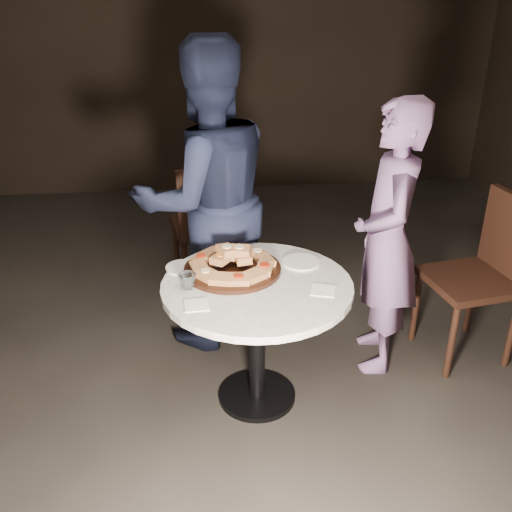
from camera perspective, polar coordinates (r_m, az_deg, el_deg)
The scene contains 13 objects.
floor at distance 3.43m, azimuth -1.40°, elevation -12.69°, with size 7.00×7.00×0.00m, color black.
table at distance 2.99m, azimuth 0.10°, elevation -5.03°, with size 1.24×1.24×0.74m.
serving_board at distance 3.03m, azimuth -2.37°, elevation -1.32°, with size 0.52×0.52×0.02m, color black.
focaccia_pile at distance 3.02m, azimuth -2.38°, elevation -0.49°, with size 0.46×0.45×0.12m.
plate_left at distance 3.09m, azimuth -7.37°, elevation -1.13°, with size 0.18×0.18×0.01m, color white.
plate_right at distance 3.13m, azimuth 4.54°, elevation -0.60°, with size 0.21×0.21×0.01m, color white.
water_glass at distance 2.87m, azimuth -6.83°, elevation -2.50°, with size 0.09×0.09×0.08m, color silver.
napkin_near at distance 2.74m, azimuth -5.96°, elevation -4.91°, with size 0.12×0.12×0.01m, color white.
napkin_far at distance 2.87m, azimuth 6.74°, elevation -3.44°, with size 0.12×0.12×0.01m, color white.
chair_far at distance 4.07m, azimuth -4.71°, elevation 3.49°, with size 0.56×0.58×1.02m.
chair_right at distance 3.67m, azimuth 22.08°, elevation -1.04°, with size 0.57×0.55×1.02m.
diner_navy at distance 3.45m, azimuth -4.94°, elevation 5.59°, with size 0.92×0.71×1.89m, color black.
diner_teal at distance 3.32m, azimuth 12.97°, elevation 1.52°, with size 0.59×0.39×1.61m, color slate.
Camera 1 is at (-0.21, -2.66, 2.15)m, focal length 40.00 mm.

